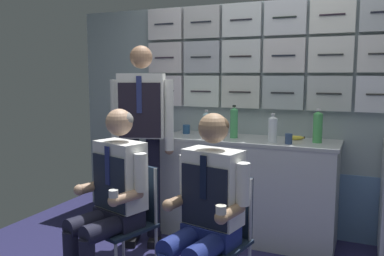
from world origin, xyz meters
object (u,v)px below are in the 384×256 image
(folding_chair_right, at_px, (219,226))
(water_bottle_clear, at_px, (206,124))
(folding_chair_left, at_px, (130,211))
(crew_member_left, at_px, (111,193))
(espresso_cup_small, at_px, (289,139))
(crew_member_standing, at_px, (142,127))
(crew_member_right, at_px, (205,207))
(snack_banana, at_px, (295,138))

(folding_chair_right, distance_m, water_bottle_clear, 1.33)
(folding_chair_left, relative_size, crew_member_left, 0.67)
(espresso_cup_small, bearing_deg, water_bottle_clear, 170.96)
(folding_chair_left, xyz_separation_m, espresso_cup_small, (0.94, 0.96, 0.44))
(folding_chair_left, xyz_separation_m, crew_member_standing, (-0.25, 0.62, 0.52))
(crew_member_right, relative_size, snack_banana, 7.29)
(crew_member_left, height_order, espresso_cup_small, crew_member_left)
(folding_chair_left, bearing_deg, crew_member_right, -15.56)
(folding_chair_left, relative_size, water_bottle_clear, 3.43)
(folding_chair_left, relative_size, folding_chair_right, 1.00)
(folding_chair_left, bearing_deg, folding_chair_right, -2.04)
(crew_member_left, height_order, crew_member_right, same)
(espresso_cup_small, bearing_deg, folding_chair_right, -104.30)
(crew_member_left, bearing_deg, espresso_cup_small, 48.54)
(crew_member_right, distance_m, crew_member_standing, 1.26)
(crew_member_left, relative_size, espresso_cup_small, 14.46)
(crew_member_right, bearing_deg, water_bottle_clear, 111.41)
(crew_member_left, bearing_deg, crew_member_standing, 105.03)
(crew_member_right, bearing_deg, crew_member_left, 177.70)
(espresso_cup_small, bearing_deg, folding_chair_left, -134.35)
(folding_chair_left, height_order, crew_member_right, crew_member_right)
(folding_chair_left, relative_size, espresso_cup_small, 9.70)
(snack_banana, bearing_deg, crew_member_standing, -155.02)
(folding_chair_right, relative_size, snack_banana, 4.89)
(water_bottle_clear, height_order, snack_banana, water_bottle_clear)
(folding_chair_left, distance_m, crew_member_standing, 0.85)
(water_bottle_clear, relative_size, espresso_cup_small, 2.83)
(espresso_cup_small, relative_size, snack_banana, 0.50)
(crew_member_right, distance_m, espresso_cup_small, 1.21)
(snack_banana, bearing_deg, crew_member_left, -126.68)
(crew_member_right, xyz_separation_m, water_bottle_clear, (-0.50, 1.26, 0.34))
(folding_chair_right, xyz_separation_m, espresso_cup_small, (0.25, 0.98, 0.44))
(crew_member_left, height_order, water_bottle_clear, crew_member_left)
(crew_member_left, xyz_separation_m, water_bottle_clear, (0.21, 1.24, 0.34))
(folding_chair_left, bearing_deg, espresso_cup_small, 45.65)
(water_bottle_clear, xyz_separation_m, snack_banana, (0.79, 0.10, -0.10))
(crew_member_left, relative_size, water_bottle_clear, 5.12)
(water_bottle_clear, bearing_deg, espresso_cup_small, -9.04)
(folding_chair_left, relative_size, snack_banana, 4.89)
(crew_member_left, relative_size, crew_member_right, 1.00)
(crew_member_standing, bearing_deg, folding_chair_right, -34.45)
(crew_member_left, xyz_separation_m, folding_chair_right, (0.73, 0.13, -0.17))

